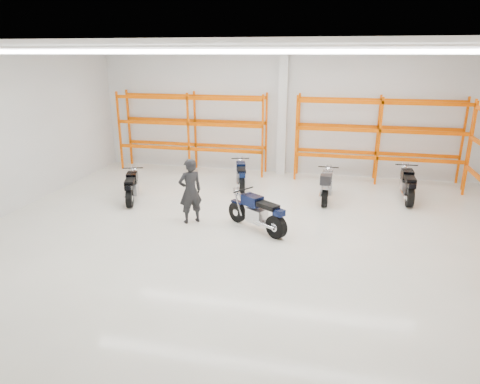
% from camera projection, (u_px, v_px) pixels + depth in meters
% --- Properties ---
extents(ground, '(14.00, 14.00, 0.00)m').
position_uv_depth(ground, '(250.00, 232.00, 10.94)').
color(ground, beige).
rests_on(ground, ground).
extents(room_shell, '(14.02, 12.02, 4.51)m').
position_uv_depth(room_shell, '(252.00, 102.00, 9.95)').
color(room_shell, silver).
rests_on(room_shell, ground).
extents(motorcycle_main, '(1.74, 1.27, 0.99)m').
position_uv_depth(motorcycle_main, '(258.00, 214.00, 10.90)').
color(motorcycle_main, black).
rests_on(motorcycle_main, ground).
extents(motorcycle_back_a, '(0.83, 1.84, 0.93)m').
position_uv_depth(motorcycle_back_a, '(132.00, 188.00, 13.12)').
color(motorcycle_back_a, black).
rests_on(motorcycle_back_a, ground).
extents(motorcycle_back_b, '(0.75, 1.84, 0.92)m').
position_uv_depth(motorcycle_back_b, '(241.00, 176.00, 14.40)').
color(motorcycle_back_b, black).
rests_on(motorcycle_back_b, ground).
extents(motorcycle_back_c, '(0.64, 2.01, 1.03)m').
position_uv_depth(motorcycle_back_c, '(326.00, 186.00, 13.07)').
color(motorcycle_back_c, black).
rests_on(motorcycle_back_c, ground).
extents(motorcycle_back_d, '(0.68, 2.05, 1.01)m').
position_uv_depth(motorcycle_back_d, '(407.00, 186.00, 13.16)').
color(motorcycle_back_d, black).
rests_on(motorcycle_back_d, ground).
extents(standing_man, '(0.76, 0.73, 1.76)m').
position_uv_depth(standing_man, '(190.00, 191.00, 11.33)').
color(standing_man, black).
rests_on(standing_man, ground).
extents(structural_column, '(0.32, 0.32, 4.50)m').
position_uv_depth(structural_column, '(283.00, 114.00, 15.64)').
color(structural_column, white).
rests_on(structural_column, ground).
extents(pallet_racking_back_left, '(5.67, 0.87, 3.00)m').
position_uv_depth(pallet_racking_back_left, '(192.00, 125.00, 16.18)').
color(pallet_racking_back_left, '#E74600').
rests_on(pallet_racking_back_left, ground).
extents(pallet_racking_back_right, '(5.67, 0.87, 3.00)m').
position_uv_depth(pallet_racking_back_right, '(379.00, 132.00, 14.75)').
color(pallet_racking_back_right, '#E74600').
rests_on(pallet_racking_back_right, ground).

